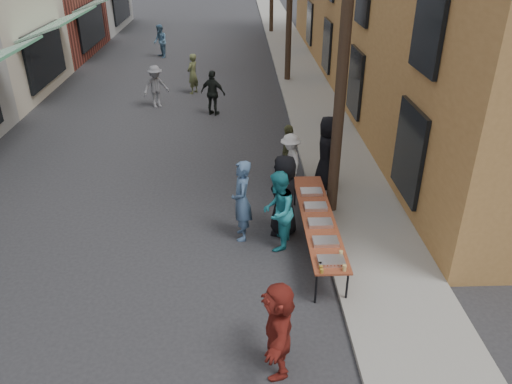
{
  "coord_description": "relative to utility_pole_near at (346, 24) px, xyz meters",
  "views": [
    {
      "loc": [
        2.05,
        -7.67,
        6.28
      ],
      "look_at": [
        2.38,
        1.68,
        1.3
      ],
      "focal_mm": 35.0,
      "sensor_mm": 36.0,
      "label": 1
    }
  ],
  "objects": [
    {
      "name": "condiment_jar_c",
      "position": [
        -0.8,
        -3.24,
        -3.71
      ],
      "size": [
        0.07,
        0.07,
        0.08
      ],
      "primitive_type": "cylinder",
      "color": "#A57F26",
      "rests_on": "serving_table"
    },
    {
      "name": "server",
      "position": [
        0.05,
        1.24,
        -3.42
      ],
      "size": [
        0.77,
        1.05,
        1.96
      ],
      "primitive_type": "imported",
      "rotation": [
        0.0,
        0.0,
        1.73
      ],
      "color": "black",
      "rests_on": "sidewalk"
    },
    {
      "name": "ground",
      "position": [
        -4.3,
        -3.0,
        -4.5
      ],
      "size": [
        120.0,
        120.0,
        0.0
      ],
      "primitive_type": "plane",
      "color": "#28282B",
      "rests_on": "ground"
    },
    {
      "name": "catering_tray_foil_b",
      "position": [
        -0.58,
        -2.49,
        -3.71
      ],
      "size": [
        0.5,
        0.33,
        0.08
      ],
      "primitive_type": "cube",
      "color": "#B2B2B7",
      "rests_on": "serving_table"
    },
    {
      "name": "passerby_right",
      "position": [
        -4.17,
        10.26,
        -3.67
      ],
      "size": [
        0.64,
        0.72,
        1.66
      ],
      "primitive_type": "imported",
      "rotation": [
        0.0,
        0.0,
        4.21
      ],
      "color": "#535B34",
      "rests_on": "ground"
    },
    {
      "name": "catering_tray_buns_end",
      "position": [
        -0.58,
        -0.39,
        -3.71
      ],
      "size": [
        0.5,
        0.33,
        0.08
      ],
      "primitive_type": "cube",
      "color": "tan",
      "rests_on": "serving_table"
    },
    {
      "name": "guest_front_e",
      "position": [
        -0.9,
        2.03,
        -3.72
      ],
      "size": [
        0.6,
        0.98,
        1.57
      ],
      "primitive_type": "imported",
      "rotation": [
        0.0,
        0.0,
        -1.82
      ],
      "color": "brown",
      "rests_on": "ground"
    },
    {
      "name": "passerby_far",
      "position": [
        -6.42,
        16.98,
        -3.64
      ],
      "size": [
        0.95,
        1.04,
        1.73
      ],
      "primitive_type": "imported",
      "rotation": [
        0.0,
        0.0,
        5.15
      ],
      "color": "teal",
      "rests_on": "ground"
    },
    {
      "name": "guest_queue_back",
      "position": [
        -1.7,
        -4.91,
        -3.67
      ],
      "size": [
        0.5,
        1.54,
        1.65
      ],
      "primitive_type": "imported",
      "rotation": [
        0.0,
        0.0,
        -1.58
      ],
      "color": "maroon",
      "rests_on": "ground"
    },
    {
      "name": "guest_front_b",
      "position": [
        -2.22,
        -1.05,
        -3.56
      ],
      "size": [
        0.48,
        0.71,
        1.89
      ],
      "primitive_type": "imported",
      "rotation": [
        0.0,
        0.0,
        -1.53
      ],
      "color": "#446185",
      "rests_on": "ground"
    },
    {
      "name": "passerby_left",
      "position": [
        -5.46,
        8.44,
        -3.68
      ],
      "size": [
        1.21,
        1.07,
        1.63
      ],
      "primitive_type": "imported",
      "rotation": [
        0.0,
        0.0,
        0.55
      ],
      "color": "slate",
      "rests_on": "ground"
    },
    {
      "name": "guest_front_d",
      "position": [
        -0.9,
        1.43,
        -3.74
      ],
      "size": [
        0.77,
        1.08,
        1.52
      ],
      "primitive_type": "imported",
      "rotation": [
        0.0,
        0.0,
        -1.35
      ],
      "color": "silver",
      "rests_on": "ground"
    },
    {
      "name": "catering_tray_buns",
      "position": [
        -0.58,
        -1.79,
        -3.71
      ],
      "size": [
        0.5,
        0.33,
        0.08
      ],
      "primitive_type": "cube",
      "color": "tan",
      "rests_on": "serving_table"
    },
    {
      "name": "serving_table",
      "position": [
        -0.58,
        -1.49,
        -3.79
      ],
      "size": [
        0.7,
        4.0,
        0.75
      ],
      "color": "maroon",
      "rests_on": "ground"
    },
    {
      "name": "condiment_jar_b",
      "position": [
        -0.8,
        -3.34,
        -3.71
      ],
      "size": [
        0.07,
        0.07,
        0.08
      ],
      "primitive_type": "cylinder",
      "color": "#A57F26",
      "rests_on": "serving_table"
    },
    {
      "name": "cup_stack",
      "position": [
        -0.38,
        -3.39,
        -3.69
      ],
      "size": [
        0.08,
        0.08,
        0.12
      ],
      "primitive_type": "cylinder",
      "color": "tan",
      "rests_on": "serving_table"
    },
    {
      "name": "sidewalk",
      "position": [
        0.7,
        12.0,
        -4.45
      ],
      "size": [
        2.2,
        60.0,
        0.1
      ],
      "primitive_type": "cube",
      "color": "gray",
      "rests_on": "ground"
    },
    {
      "name": "passerby_mid",
      "position": [
        -3.21,
        7.45,
        -3.66
      ],
      "size": [
        1.06,
        0.78,
        1.68
      ],
      "primitive_type": "imported",
      "rotation": [
        0.0,
        0.0,
        2.71
      ],
      "color": "black",
      "rests_on": "ground"
    },
    {
      "name": "guest_front_c",
      "position": [
        -1.45,
        -1.46,
        -3.59
      ],
      "size": [
        0.89,
        1.03,
        1.81
      ],
      "primitive_type": "imported",
      "rotation": [
        0.0,
        0.0,
        -1.84
      ],
      "color": "teal",
      "rests_on": "ground"
    },
    {
      "name": "catering_tray_foil_d",
      "position": [
        -0.58,
        -1.09,
        -3.71
      ],
      "size": [
        0.5,
        0.33,
        0.08
      ],
      "primitive_type": "cube",
      "color": "#B2B2B7",
      "rests_on": "serving_table"
    },
    {
      "name": "utility_pole_near",
      "position": [
        0.0,
        0.0,
        0.0
      ],
      "size": [
        0.26,
        0.26,
        9.0
      ],
      "primitive_type": "cylinder",
      "color": "#2D2116",
      "rests_on": "ground"
    },
    {
      "name": "catering_tray_sausage",
      "position": [
        -0.58,
        -3.14,
        -3.71
      ],
      "size": [
        0.5,
        0.33,
        0.08
      ],
      "primitive_type": "cube",
      "color": "maroon",
      "rests_on": "serving_table"
    },
    {
      "name": "condiment_jar_a",
      "position": [
        -0.8,
        -3.44,
        -3.71
      ],
      "size": [
        0.07,
        0.07,
        0.08
      ],
      "primitive_type": "cylinder",
      "color": "#A57F26",
      "rests_on": "serving_table"
    },
    {
      "name": "guest_front_a",
      "position": [
        -1.27,
        -0.89,
        -3.54
      ],
      "size": [
        0.88,
        1.09,
        1.93
      ],
      "primitive_type": "imported",
      "rotation": [
        0.0,
        0.0,
        -1.89
      ],
      "color": "black",
      "rests_on": "ground"
    }
  ]
}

